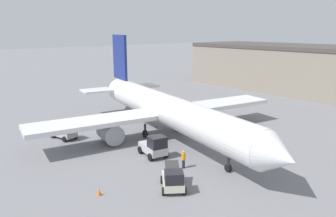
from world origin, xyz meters
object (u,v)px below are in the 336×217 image
airplane (164,109)px  baggage_tug (154,146)px  pushback_tug (65,132)px  belt_loader_truck (173,179)px  safety_cone_near (99,192)px  ground_crew_worker (183,159)px

airplane → baggage_tug: size_ratio=10.48×
pushback_tug → belt_loader_truck: bearing=-7.9°
pushback_tug → safety_cone_near: (14.86, -3.55, -0.60)m
ground_crew_worker → safety_cone_near: bearing=-53.0°
baggage_tug → belt_loader_truck: (6.71, -3.24, -0.17)m
belt_loader_truck → pushback_tug: (-17.92, -1.52, -0.03)m
ground_crew_worker → pushback_tug: size_ratio=0.48×
ground_crew_worker → baggage_tug: 4.10m
belt_loader_truck → pushback_tug: belt_loader_truck is taller
airplane → baggage_tug: bearing=-37.5°
airplane → safety_cone_near: bearing=-48.3°
belt_loader_truck → safety_cone_near: 5.96m
ground_crew_worker → safety_cone_near: 8.66m
airplane → pushback_tug: 12.07m
pushback_tug → baggage_tug: bearing=10.2°
belt_loader_truck → airplane: bearing=179.4°
airplane → baggage_tug: 7.19m
airplane → belt_loader_truck: bearing=-26.2°
belt_loader_truck → safety_cone_near: bearing=-85.5°
airplane → pushback_tug: bearing=-114.1°
baggage_tug → airplane: bearing=142.1°
baggage_tug → pushback_tug: 12.18m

